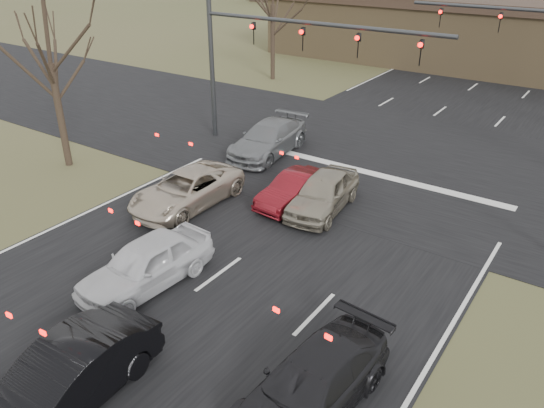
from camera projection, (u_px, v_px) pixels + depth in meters
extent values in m
plane|color=#494E29|center=(149.00, 326.00, 14.50)|extent=(360.00, 360.00, 0.00)
cube|color=black|center=(378.00, 157.00, 25.52)|extent=(200.00, 14.00, 0.02)
cube|color=olive|center=(531.00, 42.00, 40.38)|extent=(42.00, 10.00, 4.60)
cube|color=#38281E|center=(539.00, 5.00, 39.18)|extent=(42.40, 10.40, 0.70)
cylinder|color=#383A3D|center=(212.00, 59.00, 26.53)|extent=(0.24, 0.24, 8.00)
cylinder|color=#383A3D|center=(317.00, 24.00, 22.51)|extent=(12.00, 0.18, 0.18)
imported|color=black|center=(254.00, 33.00, 24.51)|extent=(0.16, 0.20, 1.00)
imported|color=black|center=(303.00, 39.00, 23.16)|extent=(0.16, 0.20, 1.00)
imported|color=black|center=(358.00, 45.00, 21.82)|extent=(0.16, 0.20, 1.00)
imported|color=black|center=(421.00, 53.00, 20.47)|extent=(0.16, 0.20, 1.00)
cylinder|color=#383A3D|center=(519.00, 9.00, 26.83)|extent=(11.00, 0.18, 0.18)
imported|color=black|center=(500.00, 22.00, 27.54)|extent=(0.16, 0.20, 1.00)
imported|color=black|center=(441.00, 18.00, 29.13)|extent=(0.16, 0.20, 1.00)
cylinder|color=black|center=(60.00, 116.00, 23.66)|extent=(0.32, 0.32, 4.68)
cylinder|color=black|center=(273.00, 43.00, 38.25)|extent=(0.32, 0.32, 5.23)
imported|color=#C1B29C|center=(187.00, 189.00, 20.69)|extent=(2.34, 5.02, 1.39)
imported|color=silver|center=(146.00, 264.00, 15.89)|extent=(2.10, 4.57, 1.52)
imported|color=black|center=(66.00, 379.00, 11.74)|extent=(1.94, 4.78, 1.54)
imported|color=black|center=(311.00, 385.00, 11.71)|extent=(2.31, 4.81, 1.35)
imported|color=slate|center=(268.00, 139.00, 25.61)|extent=(2.58, 5.43, 1.53)
imported|color=maroon|center=(295.00, 189.00, 20.87)|extent=(1.58, 3.84, 1.24)
imported|color=gray|center=(323.00, 193.00, 20.32)|extent=(2.26, 4.52, 1.48)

